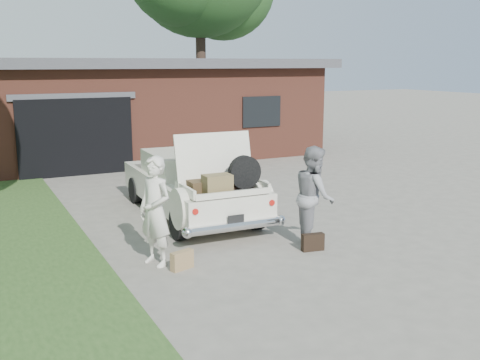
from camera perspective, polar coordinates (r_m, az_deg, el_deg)
name	(u,v)px	position (r m, az deg, el deg)	size (l,w,h in m)	color
ground	(255,248)	(9.88, 1.57, -6.90)	(90.00, 90.00, 0.00)	gray
house	(127,106)	(20.50, -11.36, 7.40)	(12.80, 7.80, 3.30)	brown
sedan	(191,184)	(11.81, -4.98, -0.41)	(1.93, 4.66, 1.90)	silver
woman_left	(155,211)	(8.95, -8.61, -3.16)	(0.64, 0.42, 1.76)	silver
woman_right	(314,195)	(9.97, 7.54, -1.57)	(0.86, 0.67, 1.76)	gray
suitcase_left	(182,260)	(8.89, -5.91, -8.11)	(0.38, 0.12, 0.30)	#9F7E51
suitcase_right	(313,242)	(9.77, 7.41, -6.28)	(0.39, 0.12, 0.30)	black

